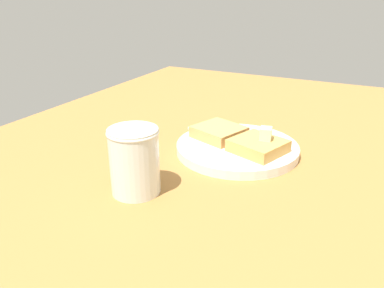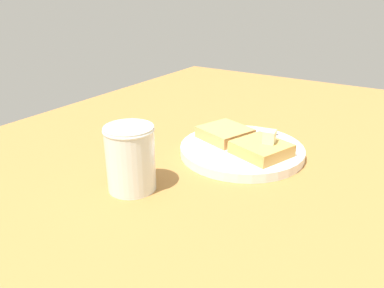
# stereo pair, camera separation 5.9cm
# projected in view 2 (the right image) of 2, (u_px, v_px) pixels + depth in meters

# --- Properties ---
(table_surface) EXTENTS (1.12, 1.12, 0.02)m
(table_surface) POSITION_uv_depth(u_px,v_px,m) (288.00, 153.00, 0.69)
(table_surface) COLOR #A47138
(table_surface) RESTS_ON ground
(plate) EXTENTS (0.22, 0.22, 0.02)m
(plate) POSITION_uv_depth(u_px,v_px,m) (242.00, 149.00, 0.66)
(plate) COLOR white
(plate) RESTS_ON table_surface
(toast_slice_left) EXTENTS (0.10, 0.10, 0.02)m
(toast_slice_left) POSITION_uv_depth(u_px,v_px,m) (261.00, 149.00, 0.62)
(toast_slice_left) COLOR tan
(toast_slice_left) RESTS_ON plate
(toast_slice_middle) EXTENTS (0.10, 0.10, 0.02)m
(toast_slice_middle) POSITION_uv_depth(u_px,v_px,m) (225.00, 133.00, 0.69)
(toast_slice_middle) COLOR tan
(toast_slice_middle) RESTS_ON plate
(butter_pat_primary) EXTENTS (0.02, 0.02, 0.02)m
(butter_pat_primary) POSITION_uv_depth(u_px,v_px,m) (269.00, 137.00, 0.61)
(butter_pat_primary) COLOR beige
(butter_pat_primary) RESTS_ON toast_slice_left
(fork) EXTENTS (0.16, 0.07, 0.00)m
(fork) POSITION_uv_depth(u_px,v_px,m) (242.00, 132.00, 0.72)
(fork) COLOR silver
(fork) RESTS_ON plate
(syrup_jar) EXTENTS (0.07, 0.07, 0.10)m
(syrup_jar) POSITION_uv_depth(u_px,v_px,m) (131.00, 161.00, 0.54)
(syrup_jar) COLOR #432105
(syrup_jar) RESTS_ON table_surface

